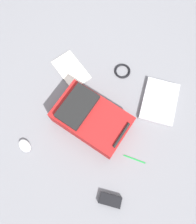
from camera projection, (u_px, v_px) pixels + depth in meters
The scene contains 8 objects.
ground_plane at pixel (96, 111), 1.53m from camera, with size 3.34×3.34×0.00m, color slate.
backpack at pixel (91, 119), 1.43m from camera, with size 0.28×0.46×0.19m.
laptop at pixel (159, 101), 1.53m from camera, with size 0.36×0.31×0.03m.
book_red at pixel (71, 70), 1.61m from camera, with size 0.24×0.31×0.01m.
computer_mouse at pixel (25, 146), 1.45m from camera, with size 0.06×0.09×0.04m, color silver.
cable_coil at pixel (122, 71), 1.61m from camera, with size 0.11×0.11×0.01m, color black.
power_brick at pixel (110, 200), 1.36m from camera, with size 0.07×0.13×0.03m, color black.
pen_black at pixel (135, 159), 1.44m from camera, with size 0.01×0.01×0.14m, color #198C33.
Camera 1 is at (0.36, 0.25, 1.47)m, focal length 36.61 mm.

